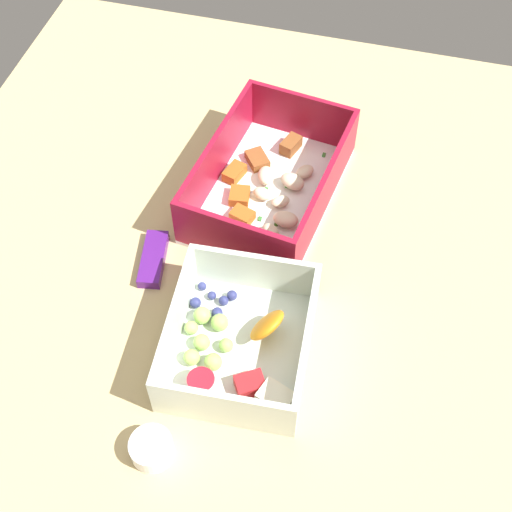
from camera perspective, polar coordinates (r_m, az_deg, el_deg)
table_surface at (r=77.72cm, az=0.08°, el=-0.51°), size 80.00×80.00×2.00cm
pasta_container at (r=80.83cm, az=1.09°, el=5.93°), size 22.89×16.70×6.86cm
fruit_bowl at (r=68.90cm, az=-1.44°, el=-7.11°), size 16.72×14.46×5.84cm
candy_bar at (r=76.81cm, az=-8.33°, el=-0.24°), size 7.32×3.61×1.20cm
paper_cup_liner at (r=65.99cm, az=-8.46°, el=-15.19°), size 3.96×3.96×2.18cm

